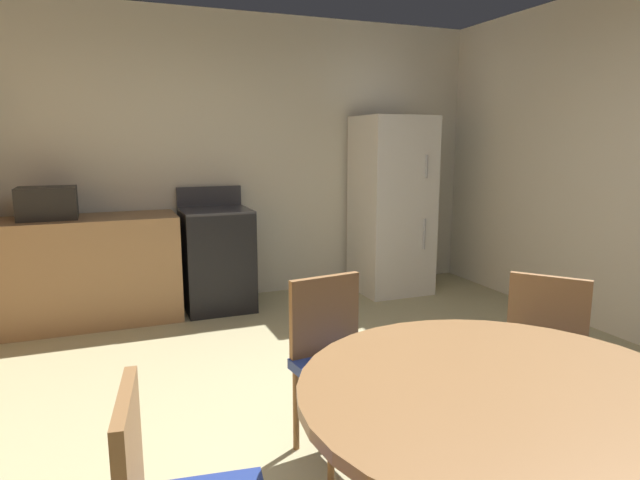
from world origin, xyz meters
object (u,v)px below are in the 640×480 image
object	(u,v)px
refrigerator	(391,205)
oven_range	(217,258)
chair_northeast	(542,355)
dining_table	(502,431)
microwave	(47,203)
chair_north	(336,355)

from	to	relation	value
refrigerator	oven_range	bearing A→B (deg)	178.26
oven_range	refrigerator	xyz separation A→B (m)	(1.76, -0.05, 0.41)
chair_northeast	refrigerator	bearing A→B (deg)	-143.77
dining_table	chair_northeast	size ratio (longest dim) A/B	1.52
refrigerator	chair_northeast	world-z (taller)	refrigerator
oven_range	chair_northeast	world-z (taller)	oven_range
oven_range	dining_table	distance (m)	3.57
oven_range	dining_table	bearing A→B (deg)	-86.33
microwave	chair_northeast	distance (m)	3.79
microwave	chair_north	world-z (taller)	microwave
oven_range	refrigerator	distance (m)	1.81
refrigerator	dining_table	size ratio (longest dim) A/B	1.33
refrigerator	dining_table	world-z (taller)	refrigerator
oven_range	dining_table	world-z (taller)	oven_range
dining_table	microwave	bearing A→B (deg)	113.85
refrigerator	microwave	distance (m)	3.11
oven_range	microwave	size ratio (longest dim) A/B	2.50
refrigerator	chair_northeast	distance (m)	2.98
microwave	dining_table	bearing A→B (deg)	-66.15
oven_range	chair_northeast	xyz separation A→B (m)	(1.02, -2.92, 0.03)
microwave	dining_table	xyz separation A→B (m)	(1.57, -3.56, -0.42)
oven_range	chair_northeast	size ratio (longest dim) A/B	1.26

